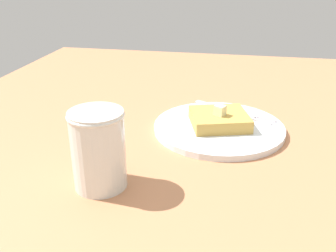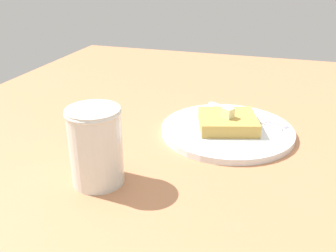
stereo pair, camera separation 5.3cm
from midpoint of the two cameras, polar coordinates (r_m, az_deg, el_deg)
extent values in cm
cube|color=#B6764E|center=(57.68, 11.80, -4.87)|extent=(121.75, 121.75, 2.42)
cylinder|color=white|center=(62.46, 5.35, -0.31)|extent=(21.56, 21.56, 1.01)
torus|color=brown|center=(62.42, 5.35, -0.22)|extent=(21.56, 21.56, 0.80)
cube|color=#BF9745|center=(61.84, 5.40, 1.00)|extent=(10.60, 11.07, 2.09)
cube|color=beige|center=(60.43, 5.44, 2.34)|extent=(2.08, 2.14, 1.63)
cube|color=silver|center=(69.14, 5.57, 2.78)|extent=(5.67, 9.17, 0.36)
cube|color=silver|center=(66.01, 10.12, 1.44)|extent=(3.29, 3.52, 0.36)
cube|color=silver|center=(65.40, 12.74, 0.99)|extent=(1.84, 2.95, 0.36)
cube|color=silver|center=(64.94, 12.51, 0.84)|extent=(1.84, 2.95, 0.36)
cube|color=silver|center=(64.49, 12.28, 0.70)|extent=(1.84, 2.95, 0.36)
cube|color=silver|center=(64.04, 12.04, 0.55)|extent=(1.84, 2.95, 0.36)
cylinder|color=#4B1D09|center=(47.22, -13.67, -4.54)|extent=(6.09, 6.09, 8.31)
cylinder|color=silver|center=(46.82, -13.77, -3.61)|extent=(6.62, 6.62, 10.04)
torus|color=silver|center=(44.93, -14.34, 1.55)|extent=(6.85, 6.85, 0.50)
camera|label=1|loc=(0.03, -92.86, -1.29)|focal=40.00mm
camera|label=2|loc=(0.03, 87.14, 1.29)|focal=40.00mm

